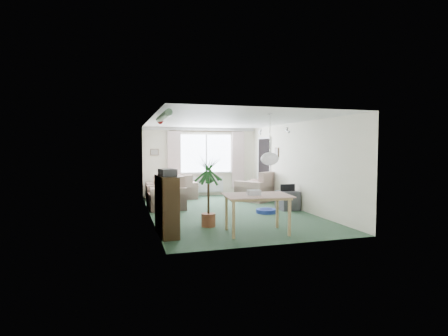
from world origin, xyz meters
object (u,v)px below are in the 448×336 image
object	(u,v)px
armchair_left	(166,193)
bookshelf	(167,206)
sofa	(171,187)
armchair_corner	(256,186)
coffee_table	(185,192)
dining_table	(257,214)
houseplant	(208,191)
pet_bed	(266,211)
tv_cube	(288,200)

from	to	relation	value
armchair_left	bookshelf	xyz separation A→B (m)	(-0.34, -2.94, 0.13)
sofa	bookshelf	xyz separation A→B (m)	(-0.74, -4.76, 0.18)
armchair_left	bookshelf	distance (m)	2.96
armchair_corner	coffee_table	xyz separation A→B (m)	(-2.11, 1.10, -0.27)
armchair_corner	armchair_left	bearing A→B (deg)	-20.47
dining_table	houseplant	bearing A→B (deg)	134.10
armchair_corner	houseplant	xyz separation A→B (m)	(-2.36, -3.18, 0.30)
sofa	bookshelf	distance (m)	4.82
pet_bed	sofa	bearing A→B (deg)	122.36
sofa	houseplant	world-z (taller)	houseplant
sofa	pet_bed	xyz separation A→B (m)	(2.02, -3.19, -0.35)
sofa	armchair_left	xyz separation A→B (m)	(-0.40, -1.83, 0.05)
coffee_table	bookshelf	bearing A→B (deg)	-104.18
coffee_table	tv_cube	bearing A→B (deg)	-50.91
bookshelf	sofa	bearing A→B (deg)	77.23
houseplant	armchair_left	bearing A→B (deg)	104.06
armchair_left	houseplant	xyz separation A→B (m)	(0.61, -2.45, 0.31)
armchair_left	pet_bed	xyz separation A→B (m)	(2.42, -1.37, -0.40)
tv_cube	pet_bed	world-z (taller)	tv_cube
armchair_corner	bookshelf	bearing A→B (deg)	13.68
sofa	coffee_table	size ratio (longest dim) A/B	1.81
bookshelf	houseplant	bearing A→B (deg)	22.93
armchair_left	houseplant	size ratio (longest dim) A/B	0.66
armchair_left	coffee_table	xyz separation A→B (m)	(0.86, 1.83, -0.25)
pet_bed	coffee_table	bearing A→B (deg)	116.04
houseplant	dining_table	size ratio (longest dim) A/B	1.27
bookshelf	tv_cube	distance (m)	4.02
armchair_left	pet_bed	distance (m)	2.81
sofa	armchair_left	size ratio (longest dim) A/B	1.59
houseplant	pet_bed	size ratio (longest dim) A/B	2.96
sofa	pet_bed	size ratio (longest dim) A/B	3.12
armchair_corner	coffee_table	bearing A→B (deg)	-61.72
sofa	tv_cube	distance (m)	4.02
houseplant	bookshelf	bearing A→B (deg)	-153.14
sofa	tv_cube	world-z (taller)	sofa
coffee_table	pet_bed	size ratio (longest dim) A/B	1.72
dining_table	pet_bed	distance (m)	2.18
sofa	dining_table	bearing A→B (deg)	98.50
bookshelf	houseplant	distance (m)	1.09
dining_table	bookshelf	bearing A→B (deg)	169.14
armchair_corner	armchair_left	distance (m)	3.06
armchair_left	tv_cube	size ratio (longest dim) A/B	1.81
coffee_table	tv_cube	size ratio (longest dim) A/B	1.59
coffee_table	armchair_corner	bearing A→B (deg)	-27.55
armchair_corner	pet_bed	size ratio (longest dim) A/B	2.03
coffee_table	dining_table	size ratio (longest dim) A/B	0.74
dining_table	tv_cube	size ratio (longest dim) A/B	2.14
armchair_corner	dining_table	world-z (taller)	armchair_corner
armchair_corner	pet_bed	world-z (taller)	armchair_corner
dining_table	pet_bed	xyz separation A→B (m)	(1.02, 1.90, -0.32)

